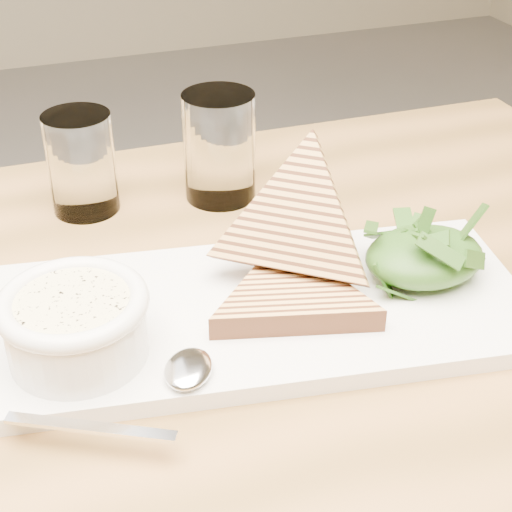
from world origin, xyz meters
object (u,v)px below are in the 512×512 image
object	(u,v)px
table_top	(112,402)
glass_far	(219,147)
glass_near	(82,163)
platter	(264,311)
soup_bowl	(77,333)

from	to	relation	value
table_top	glass_far	size ratio (longest dim) A/B	10.62
glass_near	glass_far	distance (m)	0.14
platter	glass_near	distance (m)	0.27
soup_bowl	glass_far	world-z (taller)	glass_far
glass_near	glass_far	xyz separation A→B (m)	(0.14, -0.02, 0.00)
table_top	platter	bearing A→B (deg)	14.69
table_top	soup_bowl	world-z (taller)	soup_bowl
platter	glass_far	xyz separation A→B (m)	(0.03, 0.22, 0.05)
glass_near	soup_bowl	bearing A→B (deg)	-100.15
soup_bowl	glass_far	xyz separation A→B (m)	(0.18, 0.23, 0.02)
table_top	soup_bowl	size ratio (longest dim) A/B	11.59
platter	glass_near	size ratio (longest dim) A/B	4.24
table_top	glass_near	size ratio (longest dim) A/B	11.64
platter	glass_near	bearing A→B (deg)	114.51
glass_near	table_top	bearing A→B (deg)	-95.97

